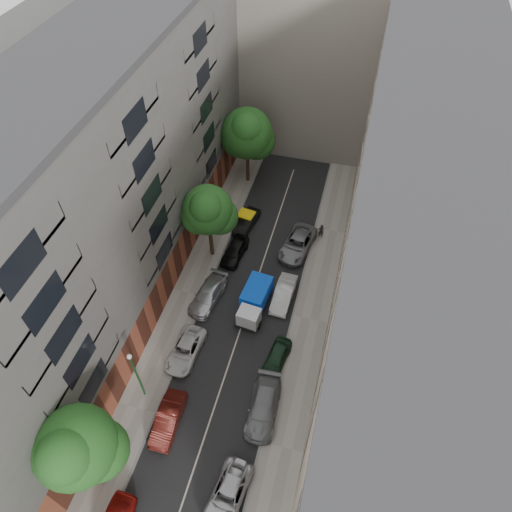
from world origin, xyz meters
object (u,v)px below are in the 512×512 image
(car_right_1, at_px, (263,407))
(car_left_1, at_px, (168,419))
(pedestrian, at_px, (321,231))
(car_right_0, at_px, (228,495))
(car_right_2, at_px, (276,358))
(car_left_5, at_px, (246,222))
(car_left_4, at_px, (235,251))
(car_left_2, at_px, (185,350))
(tree_far, at_px, (248,135))
(tarp_truck, at_px, (254,301))
(tree_mid, at_px, (208,212))
(car_left_3, at_px, (208,295))
(car_right_4, at_px, (298,244))
(lamp_post, at_px, (135,371))
(tree_near, at_px, (78,450))
(car_right_3, at_px, (284,294))

(car_right_1, bearing_deg, car_left_1, -160.83)
(pedestrian, bearing_deg, car_right_0, 60.84)
(car_right_0, bearing_deg, car_right_2, 92.17)
(car_left_5, bearing_deg, car_left_4, -80.13)
(car_left_2, xyz_separation_m, car_right_2, (7.20, 1.20, 0.01))
(car_left_5, distance_m, tree_far, 8.94)
(car_left_4, distance_m, car_right_1, 15.58)
(car_left_2, bearing_deg, tarp_truck, 57.14)
(car_right_1, distance_m, tree_mid, 16.83)
(car_left_3, height_order, car_left_5, car_left_3)
(car_left_2, relative_size, car_left_4, 1.10)
(car_right_4, xyz_separation_m, lamp_post, (-8.18, -17.64, 3.07))
(car_right_0, distance_m, tree_near, 10.12)
(car_left_4, bearing_deg, car_right_2, -51.35)
(car_left_3, height_order, tree_far, tree_far)
(pedestrian, bearing_deg, car_left_4, 6.13)
(car_left_5, height_order, car_right_4, car_right_4)
(car_left_1, relative_size, car_left_4, 1.05)
(tree_mid, bearing_deg, car_left_2, -83.29)
(car_right_3, bearing_deg, tree_mid, 159.16)
(car_right_3, xyz_separation_m, car_right_4, (0.00, 6.20, 0.03))
(car_left_4, height_order, lamp_post, lamp_post)
(car_left_2, xyz_separation_m, car_right_3, (6.40, 7.40, 0.09))
(car_left_3, height_order, car_left_4, car_left_3)
(car_left_1, xyz_separation_m, lamp_post, (-2.58, 1.56, 3.10))
(car_left_5, distance_m, lamp_post, 19.78)
(car_left_4, relative_size, tree_near, 0.45)
(car_left_4, bearing_deg, car_right_3, -28.13)
(car_left_3, xyz_separation_m, car_left_4, (0.80, 5.60, -0.01))
(tarp_truck, relative_size, car_right_4, 0.92)
(tree_near, bearing_deg, lamp_post, 89.90)
(car_left_5, distance_m, car_right_3, 9.69)
(car_left_3, distance_m, car_right_0, 16.12)
(lamp_post, distance_m, pedestrian, 22.36)
(car_left_3, relative_size, car_right_0, 1.06)
(car_left_3, relative_size, car_right_3, 1.12)
(tree_far, bearing_deg, car_left_1, -86.50)
(car_left_3, relative_size, tree_far, 0.55)
(car_right_1, height_order, car_right_4, car_right_1)
(car_left_1, distance_m, car_right_0, 6.66)
(car_left_3, distance_m, pedestrian, 13.08)
(car_right_1, bearing_deg, tarp_truck, 106.09)
(tarp_truck, height_order, pedestrian, tarp_truck)
(car_left_5, xyz_separation_m, car_right_1, (6.40, -18.31, 0.08))
(car_left_5, height_order, lamp_post, lamp_post)
(car_right_1, bearing_deg, tree_far, 104.85)
(car_right_0, bearing_deg, car_right_1, 89.22)
(car_left_4, xyz_separation_m, tree_mid, (-2.06, -0.51, 4.99))
(car_left_1, bearing_deg, lamp_post, 147.06)
(tree_mid, bearing_deg, lamp_post, -92.05)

